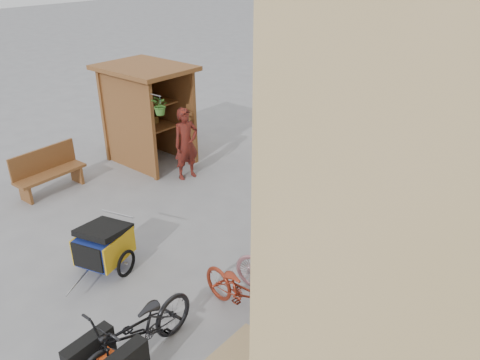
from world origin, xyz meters
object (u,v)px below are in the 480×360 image
Objects in this scene: bike_0 at (244,293)px; bike_1 at (282,272)px; bike_4 at (357,204)px; bike_5 at (375,199)px; kiosk at (144,101)px; child_trailer at (104,244)px; bench at (48,170)px; bike_3 at (334,221)px; person_kiosk at (186,144)px; bike_7 at (405,177)px; bike_2 at (322,241)px; cargo_bike at (135,334)px; bike_6 at (386,185)px; shopping_carts at (462,152)px.

bike_1 is (0.18, 0.70, 0.04)m from bike_0.
bike_4 is 0.39m from bike_5.
kiosk is 1.66× the size of child_trailer.
bike_3 reaches higher than bench.
person_kiosk is 4.82m from bike_7.
bench is at bearing 110.50° from bike_2.
bike_2 is at bearing 76.44° from cargo_bike.
bike_2 reaches higher than bike_6.
bike_4 is 1.24m from bike_6.
bench is 5.99m from bike_1.
cargo_bike is 3.48m from bike_2.
child_trailer is 4.65m from bike_4.
person_kiosk is at bearing 63.32° from bike_0.
bike_4 is (5.87, 2.95, -0.03)m from bench.
bike_1 is (4.14, -2.10, -0.36)m from person_kiosk.
bike_7 reaches higher than bike_4.
bike_1 is 4.22m from bike_7.
bike_0 is 0.72m from bike_1.
kiosk is at bearing 94.13° from bike_5.
bike_1 is 2.63m from bike_4.
person_kiosk is at bearing 97.50° from bike_5.
person_kiosk is at bearing -138.75° from shopping_carts.
bike_7 is (0.35, 4.92, 0.11)m from bike_0.
bench is at bearing 125.24° from bike_6.
bike_6 is at bearing -10.33° from bike_1.
cargo_bike is at bearing -22.35° from bench.
bench is 1.00× the size of bike_2.
bike_1 is (2.68, 1.26, -0.00)m from child_trailer.
bike_7 is at bearing -3.80° from bike_3.
person_kiosk reaches higher than bench.
bike_6 is at bearing -107.23° from shopping_carts.
child_trailer is at bearing 142.69° from bike_5.
kiosk reaches higher than bike_1.
bike_4 is 1.00× the size of bike_5.
kiosk is 1.61× the size of bike_6.
person_kiosk is 1.06× the size of bike_1.
cargo_bike is 2.32m from bike_1.
cargo_bike is 1.60m from bike_0.
bike_0 is (5.80, -0.37, -0.06)m from bench.
bike_5 reaches higher than bench.
cargo_bike is 3.98m from bike_3.
bike_2 is at bearing -179.07° from bike_6.
bike_0 is 1.04× the size of bike_1.
shopping_carts is at bearing 33.71° from kiosk.
person_kiosk reaches higher than bike_1.
shopping_carts is 1.07× the size of bike_0.
bench is 1.04× the size of child_trailer.
person_kiosk is (-4.84, -4.25, 0.29)m from shopping_carts.
child_trailer reaches higher than bike_6.
bike_3 is at bearing 164.02° from bike_4.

